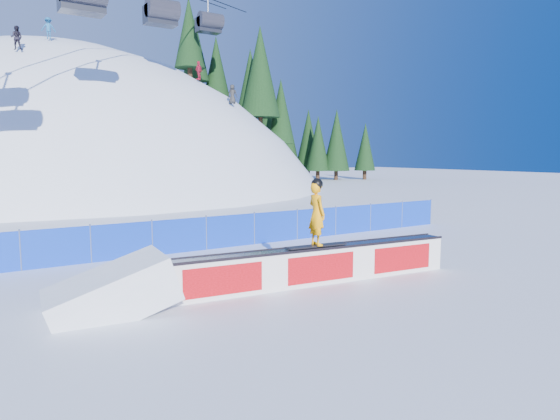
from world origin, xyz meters
TOP-DOWN VIEW (x-y plane):
  - ground at (0.00, 0.00)m, footprint 160.00×160.00m
  - snow_hill at (0.00, 42.00)m, footprint 64.00×64.00m
  - treeline at (25.78, 41.12)m, footprint 26.00×11.42m
  - safety_fence at (0.00, 4.50)m, footprint 22.05×0.05m
  - rail_box at (-0.50, -1.42)m, footprint 8.44×1.44m
  - snow_ramp at (-5.74, -0.89)m, footprint 2.98×2.04m
  - snowboarder at (-0.50, -1.42)m, footprint 1.76×0.64m
  - distant_skiers at (2.98, 30.00)m, footprint 17.22×6.39m

SIDE VIEW (x-z plane):
  - snow_hill at x=0.00m, z-range -50.00..14.00m
  - ground at x=0.00m, z-range 0.00..0.00m
  - snow_ramp at x=-5.74m, z-range -0.88..0.88m
  - rail_box at x=-0.50m, z-range -0.01..1.00m
  - safety_fence at x=0.00m, z-range -0.05..1.25m
  - snowboarder at x=-0.50m, z-range 1.00..2.81m
  - treeline at x=25.78m, z-range -1.05..18.02m
  - distant_skiers at x=2.98m, z-range 8.11..14.63m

